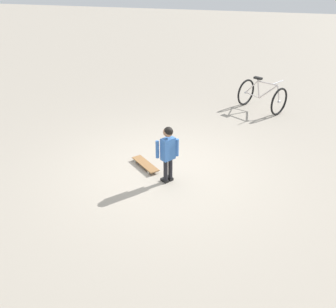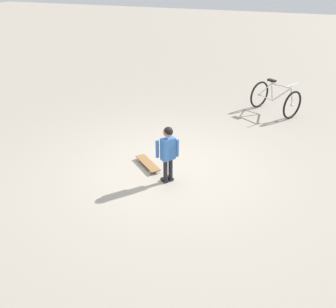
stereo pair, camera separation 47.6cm
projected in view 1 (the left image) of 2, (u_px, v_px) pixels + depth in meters
The scene contains 4 objects.
ground_plane at pixel (166, 169), 7.07m from camera, with size 50.00×50.00×0.00m, color #9E9384.
child_person at pixel (168, 148), 6.40m from camera, with size 0.37×0.28×1.06m.
skateboard at pixel (145, 164), 7.13m from camera, with size 0.67×0.63×0.07m.
bicycle_mid at pixel (262, 96), 9.71m from camera, with size 1.28×1.17×0.85m.
Camera 1 is at (1.60, -5.92, 3.54)m, focal length 39.86 mm.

